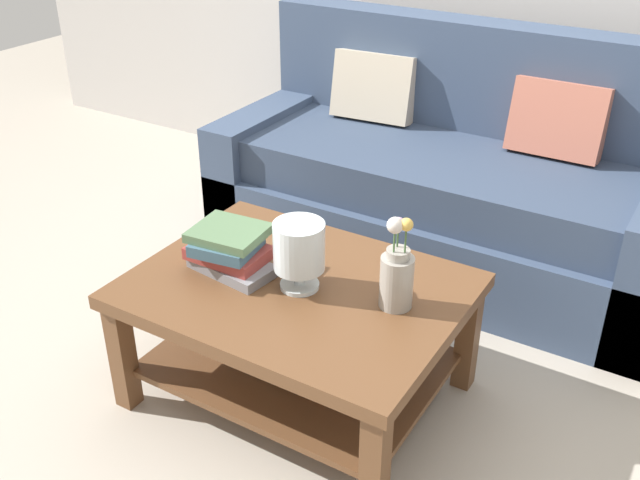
# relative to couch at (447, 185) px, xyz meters

# --- Properties ---
(ground_plane) EXTENTS (10.00, 10.00, 0.00)m
(ground_plane) POSITION_rel_couch_xyz_m (-0.06, -0.97, -0.36)
(ground_plane) COLOR #ADA393
(couch) EXTENTS (2.10, 0.90, 1.06)m
(couch) POSITION_rel_couch_xyz_m (0.00, 0.00, 0.00)
(couch) COLOR #384760
(couch) RESTS_ON ground
(coffee_table) EXTENTS (1.10, 0.83, 0.47)m
(coffee_table) POSITION_rel_couch_xyz_m (-0.05, -1.23, -0.03)
(coffee_table) COLOR brown
(coffee_table) RESTS_ON ground
(book_stack_main) EXTENTS (0.32, 0.24, 0.15)m
(book_stack_main) POSITION_rel_couch_xyz_m (-0.29, -1.27, 0.18)
(book_stack_main) COLOR slate
(book_stack_main) RESTS_ON coffee_table
(glass_hurricane_vase) EXTENTS (0.17, 0.17, 0.24)m
(glass_hurricane_vase) POSITION_rel_couch_xyz_m (-0.03, -1.24, 0.25)
(glass_hurricane_vase) COLOR silver
(glass_hurricane_vase) RESTS_ON coffee_table
(flower_pitcher) EXTENTS (0.11, 0.11, 0.33)m
(flower_pitcher) POSITION_rel_couch_xyz_m (0.30, -1.17, 0.23)
(flower_pitcher) COLOR #9E998E
(flower_pitcher) RESTS_ON coffee_table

